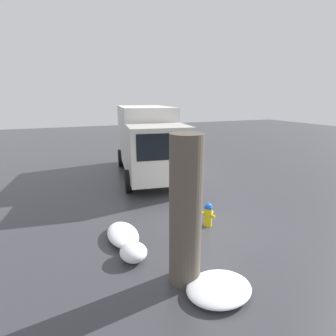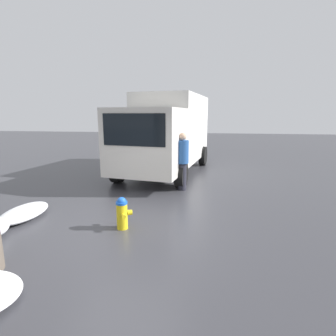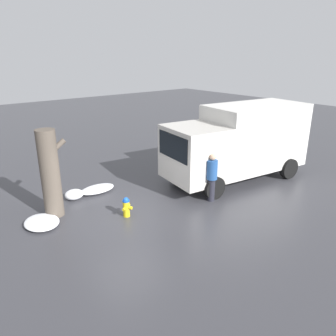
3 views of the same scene
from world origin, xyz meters
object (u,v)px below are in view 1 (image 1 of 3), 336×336
object	(u,v)px
fire_hydrant	(208,214)
tree_trunk	(185,211)
delivery_truck	(148,139)
pedestrian	(189,165)

from	to	relation	value
fire_hydrant	tree_trunk	distance (m)	2.75
delivery_truck	pedestrian	world-z (taller)	delivery_truck
tree_trunk	pedestrian	distance (m)	5.68
fire_hydrant	delivery_truck	distance (m)	5.93
delivery_truck	pedestrian	distance (m)	2.85
fire_hydrant	pedestrian	world-z (taller)	pedestrian
fire_hydrant	delivery_truck	bearing A→B (deg)	60.15
tree_trunk	pedestrian	size ratio (longest dim) A/B	1.64
fire_hydrant	delivery_truck	size ratio (longest dim) A/B	0.10
pedestrian	fire_hydrant	bearing A→B (deg)	-36.67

